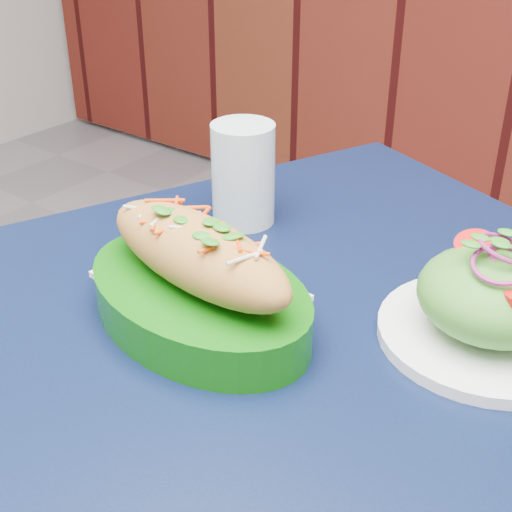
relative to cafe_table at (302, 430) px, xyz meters
The scene contains 4 objects.
cafe_table is the anchor object (origin of this frame).
banh_mi_basket 0.18m from the cafe_table, behind, with size 0.28×0.20×0.12m.
salad_plate 0.21m from the cafe_table, 46.87° to the left, with size 0.20×0.20×0.10m.
water_glass 0.32m from the cafe_table, 139.87° to the left, with size 0.08×0.08×0.12m, color silver.
Camera 1 is at (0.27, 0.84, 1.14)m, focal length 50.00 mm.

